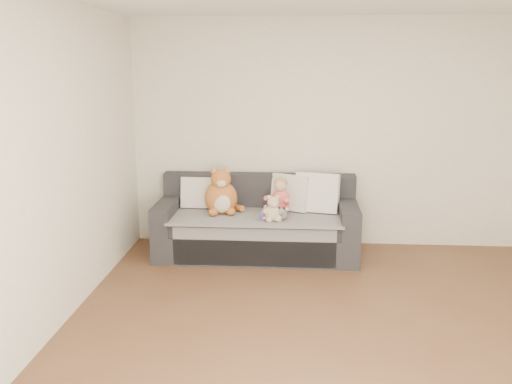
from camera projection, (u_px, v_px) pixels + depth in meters
The scene contains 10 objects.
room_shell at pixel (341, 167), 4.49m from camera, with size 5.00×5.00×5.00m.
sofa at pixel (257, 227), 6.36m from camera, with size 2.20×0.94×0.85m.
cushion_left at pixel (198, 193), 6.50m from camera, with size 0.39×0.19×0.36m.
cushion_right_back at pixel (291, 193), 6.39m from camera, with size 0.48×0.38×0.41m.
cushion_right_front at pixel (317, 193), 6.31m from camera, with size 0.51×0.31×0.45m.
toddler at pixel (280, 200), 6.17m from camera, with size 0.29×0.42×0.41m.
plush_cat at pixel (221, 195), 6.27m from camera, with size 0.45×0.42×0.55m.
teddy_bear at pixel (273, 210), 5.97m from camera, with size 0.22×0.17×0.28m.
plush_cow at pixel (281, 214), 6.01m from camera, with size 0.12×0.19×0.15m.
sippy_cup at pixel (262, 215), 5.99m from camera, with size 0.09×0.08×0.11m.
Camera 1 is at (-0.36, -4.03, 2.12)m, focal length 40.00 mm.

